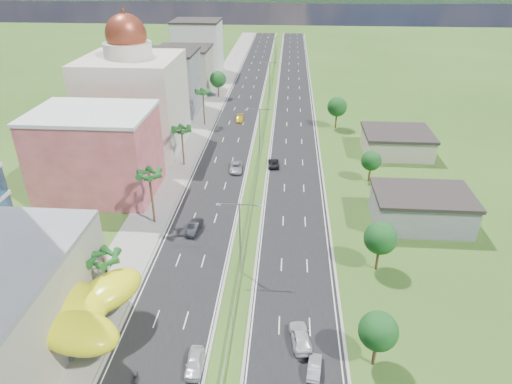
# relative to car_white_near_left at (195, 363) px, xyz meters

# --- Properties ---
(ground) EXTENTS (500.00, 500.00, 0.00)m
(ground) POSITION_rel_car_white_near_left_xyz_m (3.20, 6.94, -0.79)
(ground) COLOR #2D5119
(ground) RESTS_ON ground
(road_left) EXTENTS (11.00, 260.00, 0.04)m
(road_left) POSITION_rel_car_white_near_left_xyz_m (-4.30, 96.94, -0.77)
(road_left) COLOR black
(road_left) RESTS_ON ground
(road_right) EXTENTS (11.00, 260.00, 0.04)m
(road_right) POSITION_rel_car_white_near_left_xyz_m (10.70, 96.94, -0.77)
(road_right) COLOR black
(road_right) RESTS_ON ground
(sidewalk_left) EXTENTS (7.00, 260.00, 0.12)m
(sidewalk_left) POSITION_rel_car_white_near_left_xyz_m (-13.80, 96.94, -0.73)
(sidewalk_left) COLOR gray
(sidewalk_left) RESTS_ON ground
(median_guardrail) EXTENTS (0.10, 216.06, 0.76)m
(median_guardrail) POSITION_rel_car_white_near_left_xyz_m (3.20, 78.93, -0.17)
(median_guardrail) COLOR gray
(median_guardrail) RESTS_ON ground
(streetlight_median_b) EXTENTS (6.04, 0.25, 11.00)m
(streetlight_median_b) POSITION_rel_car_white_near_left_xyz_m (3.20, 16.94, 5.96)
(streetlight_median_b) COLOR gray
(streetlight_median_b) RESTS_ON ground
(streetlight_median_c) EXTENTS (6.04, 0.25, 11.00)m
(streetlight_median_c) POSITION_rel_car_white_near_left_xyz_m (3.20, 56.94, 5.96)
(streetlight_median_c) COLOR gray
(streetlight_median_c) RESTS_ON ground
(streetlight_median_d) EXTENTS (6.04, 0.25, 11.00)m
(streetlight_median_d) POSITION_rel_car_white_near_left_xyz_m (3.20, 101.94, 5.96)
(streetlight_median_d) COLOR gray
(streetlight_median_d) RESTS_ON ground
(streetlight_median_e) EXTENTS (6.04, 0.25, 11.00)m
(streetlight_median_e) POSITION_rel_car_white_near_left_xyz_m (3.20, 146.94, 5.96)
(streetlight_median_e) COLOR gray
(streetlight_median_e) RESTS_ON ground
(lime_canopy) EXTENTS (18.00, 15.00, 7.40)m
(lime_canopy) POSITION_rel_car_white_near_left_xyz_m (-16.80, 2.93, 4.20)
(lime_canopy) COLOR yellow
(lime_canopy) RESTS_ON ground
(pink_shophouse) EXTENTS (20.00, 15.00, 15.00)m
(pink_shophouse) POSITION_rel_car_white_near_left_xyz_m (-24.80, 38.94, 6.71)
(pink_shophouse) COLOR #B64A4C
(pink_shophouse) RESTS_ON ground
(domed_building) EXTENTS (20.00, 20.00, 28.70)m
(domed_building) POSITION_rel_car_white_near_left_xyz_m (-24.80, 61.94, 10.56)
(domed_building) COLOR beige
(domed_building) RESTS_ON ground
(midrise_grey) EXTENTS (16.00, 15.00, 16.00)m
(midrise_grey) POSITION_rel_car_white_near_left_xyz_m (-23.80, 86.94, 7.21)
(midrise_grey) COLOR gray
(midrise_grey) RESTS_ON ground
(midrise_beige) EXTENTS (16.00, 15.00, 13.00)m
(midrise_beige) POSITION_rel_car_white_near_left_xyz_m (-23.80, 108.94, 5.71)
(midrise_beige) COLOR #ADA68F
(midrise_beige) RESTS_ON ground
(midrise_white) EXTENTS (16.00, 15.00, 18.00)m
(midrise_white) POSITION_rel_car_white_near_left_xyz_m (-23.80, 131.94, 8.21)
(midrise_white) COLOR silver
(midrise_white) RESTS_ON ground
(shed_near) EXTENTS (15.00, 10.00, 5.00)m
(shed_near) POSITION_rel_car_white_near_left_xyz_m (31.20, 31.94, 1.71)
(shed_near) COLOR gray
(shed_near) RESTS_ON ground
(shed_far) EXTENTS (14.00, 12.00, 4.40)m
(shed_far) POSITION_rel_car_white_near_left_xyz_m (33.20, 61.94, 1.41)
(shed_far) COLOR #ADA68F
(shed_far) RESTS_ON ground
(palm_tree_b) EXTENTS (3.60, 3.60, 8.10)m
(palm_tree_b) POSITION_rel_car_white_near_left_xyz_m (-12.30, 8.94, 6.27)
(palm_tree_b) COLOR #47301C
(palm_tree_b) RESTS_ON ground
(palm_tree_c) EXTENTS (3.60, 3.60, 9.60)m
(palm_tree_c) POSITION_rel_car_white_near_left_xyz_m (-12.30, 28.94, 7.71)
(palm_tree_c) COLOR #47301C
(palm_tree_c) RESTS_ON ground
(palm_tree_d) EXTENTS (3.60, 3.60, 8.60)m
(palm_tree_d) POSITION_rel_car_white_near_left_xyz_m (-12.30, 51.94, 6.75)
(palm_tree_d) COLOR #47301C
(palm_tree_d) RESTS_ON ground
(palm_tree_e) EXTENTS (3.60, 3.60, 9.40)m
(palm_tree_e) POSITION_rel_car_white_near_left_xyz_m (-12.30, 76.94, 7.52)
(palm_tree_e) COLOR #47301C
(palm_tree_e) RESTS_ON ground
(leafy_tree_lfar) EXTENTS (4.90, 4.90, 8.05)m
(leafy_tree_lfar) POSITION_rel_car_white_near_left_xyz_m (-12.30, 101.94, 4.79)
(leafy_tree_lfar) COLOR #47301C
(leafy_tree_lfar) RESTS_ON ground
(leafy_tree_ra) EXTENTS (4.20, 4.20, 6.90)m
(leafy_tree_ra) POSITION_rel_car_white_near_left_xyz_m (19.20, 1.94, 3.98)
(leafy_tree_ra) COLOR #47301C
(leafy_tree_ra) RESTS_ON ground
(leafy_tree_rb) EXTENTS (4.55, 4.55, 7.47)m
(leafy_tree_rb) POSITION_rel_car_white_near_left_xyz_m (22.20, 18.94, 4.39)
(leafy_tree_rb) COLOR #47301C
(leafy_tree_rb) RESTS_ON ground
(leafy_tree_rc) EXTENTS (3.85, 3.85, 6.33)m
(leafy_tree_rc) POSITION_rel_car_white_near_left_xyz_m (25.20, 46.94, 3.58)
(leafy_tree_rc) COLOR #47301C
(leafy_tree_rc) RESTS_ON ground
(leafy_tree_rd) EXTENTS (4.90, 4.90, 8.05)m
(leafy_tree_rd) POSITION_rel_car_white_near_left_xyz_m (21.20, 76.94, 4.79)
(leafy_tree_rd) COLOR #47301C
(leafy_tree_rd) RESTS_ON ground
(car_white_near_left) EXTENTS (1.95, 4.48, 1.50)m
(car_white_near_left) POSITION_rel_car_white_near_left_xyz_m (0.00, 0.00, 0.00)
(car_white_near_left) COLOR silver
(car_white_near_left) RESTS_ON road_left
(car_dark_left) EXTENTS (2.24, 4.88, 1.55)m
(car_dark_left) POSITION_rel_car_white_near_left_xyz_m (-5.24, 26.65, 0.02)
(car_dark_left) COLOR black
(car_dark_left) RESTS_ON road_left
(car_silver_mid_left) EXTENTS (2.84, 5.52, 1.49)m
(car_silver_mid_left) POSITION_rel_car_white_near_left_xyz_m (-1.12, 49.90, -0.01)
(car_silver_mid_left) COLOR #9C9EA3
(car_silver_mid_left) RESTS_ON road_left
(car_yellow_far_left) EXTENTS (2.05, 4.72, 1.35)m
(car_yellow_far_left) POSITION_rel_car_white_near_left_xyz_m (-3.57, 80.46, -0.08)
(car_yellow_far_left) COLOR gold
(car_yellow_far_left) RESTS_ON road_left
(car_white_near_right) EXTENTS (2.91, 5.47, 1.77)m
(car_white_near_right) POSITION_rel_car_white_near_left_xyz_m (11.34, 4.39, 0.13)
(car_white_near_right) COLOR silver
(car_white_near_right) RESTS_ON road_right
(car_silver_right) EXTENTS (1.83, 4.02, 1.28)m
(car_silver_right) POSITION_rel_car_white_near_left_xyz_m (12.78, 0.45, -0.11)
(car_silver_right) COLOR #AEB1B6
(car_silver_right) RESTS_ON road_right
(car_dark_far_right) EXTENTS (2.44, 4.87, 1.32)m
(car_dark_far_right) POSITION_rel_car_white_near_left_xyz_m (6.40, 52.69, -0.09)
(car_dark_far_right) COLOR black
(car_dark_far_right) RESTS_ON road_right
(motorcycle) EXTENTS (0.76, 1.91, 1.19)m
(motorcycle) POSITION_rel_car_white_near_left_xyz_m (-5.80, -2.21, -0.16)
(motorcycle) COLOR black
(motorcycle) RESTS_ON road_left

